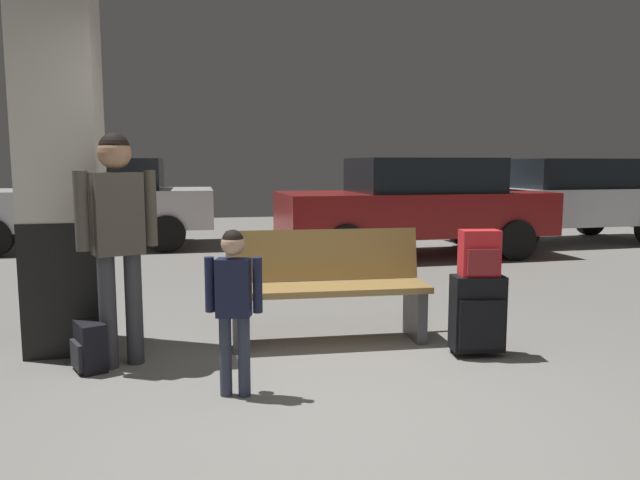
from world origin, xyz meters
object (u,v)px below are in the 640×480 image
Objects in this scene: parked_car_far at (92,200)px; adult at (117,224)px; bench at (327,286)px; backpack_dark_floor at (89,347)px; structural_pillar at (62,162)px; suitcase at (478,314)px; child at (234,295)px; backpack_bright at (480,254)px; parked_car_near at (415,204)px; parked_car_side at (562,198)px.

adult is at bearing -80.02° from parked_car_far.
bench is 1.83m from backpack_dark_floor.
backpack_dark_floor is at bearing -68.79° from structural_pillar.
parked_car_far is at bearing 98.06° from backpack_dark_floor.
bench is 1.19m from suitcase.
suitcase is 2.79m from backpack_dark_floor.
backpack_dark_floor is at bearing -165.52° from adult.
structural_pillar reaches higher than child.
structural_pillar is 3.19m from backpack_bright.
parked_car_near is at bearing 74.31° from suitcase.
child is at bearing -121.34° from parked_car_near.
parked_car_near reaches higher than backpack_bright.
structural_pillar is 0.70× the size of parked_car_far.
adult is at bearing 172.79° from suitcase.
backpack_bright is at bearing -7.22° from adult.
bench is 2.69× the size of suitcase.
structural_pillar is at bearing -146.95° from parked_car_side.
bench is (2.00, -0.21, -1.00)m from structural_pillar.
parked_car_side is (3.21, 0.97, 0.00)m from parked_car_near.
suitcase is 0.45m from backpack_bright.
bench is 1.57× the size of child.
suitcase is (3.00, -0.85, -1.12)m from structural_pillar.
parked_car_near is (4.35, 3.95, -0.63)m from structural_pillar.
adult is at bearing -142.61° from parked_car_side.
backpack_bright is 1.00× the size of backpack_dark_floor.
structural_pillar is at bearing 164.22° from backpack_bright.
parked_car_far is at bearing 158.61° from parked_car_near.
suitcase reaches higher than backpack_dark_floor.
backpack_dark_floor is (-0.95, 0.68, -0.47)m from child.
structural_pillar is at bearing -83.30° from parked_car_far.
backpack_dark_floor is (-1.77, -0.37, -0.28)m from bench.
structural_pillar is 8.52× the size of backpack_bright.
backpack_dark_floor is 0.08× the size of parked_car_far.
parked_car_side reaches higher than child.
suitcase is 1.78× the size of backpack_bright.
suitcase is 1.78× the size of backpack_dark_floor.
adult is at bearing 135.14° from child.
adult is 5.94m from parked_car_near.
parked_car_near is at bearing -21.39° from parked_car_far.
parked_car_side reaches higher than bench.
backpack_bright is (-0.00, -0.00, 0.45)m from suitcase.
parked_car_near reaches higher than suitcase.
bench is 7.57m from parked_car_side.
parked_car_near is 5.42m from parked_car_far.
adult is (-2.56, 0.32, 0.24)m from backpack_bright.
suitcase is at bearing -128.32° from parked_car_side.
parked_car_side is 1.01× the size of parked_car_far.
parked_car_far reaches higher than child.
adult reaches higher than suitcase.
parked_car_near is (4.12, 4.53, 0.64)m from backpack_dark_floor.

